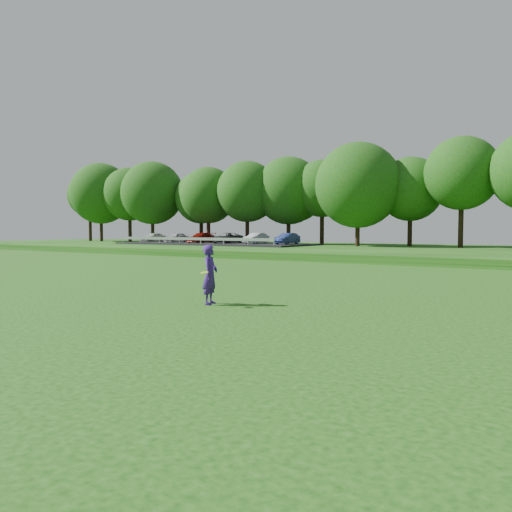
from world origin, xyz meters
The scene contains 6 objects.
ground centered at (0.00, 0.00, 0.00)m, with size 140.00×140.00×0.00m, color #13400C.
berm centered at (0.00, 34.00, 0.30)m, with size 130.00×30.00×0.60m, color #13400C.
walking_path centered at (0.00, 20.00, 0.02)m, with size 130.00×1.60×0.04m, color gray.
treeline centered at (0.00, 38.00, 8.10)m, with size 104.00×7.00×15.00m, color #184510, non-canonical shape.
parking_lot centered at (-24.04, 32.82, 1.06)m, with size 24.00×9.00×1.38m.
woman centered at (3.27, -0.84, 0.92)m, with size 0.65×1.01×1.85m.
Camera 1 is at (13.08, -12.75, 2.31)m, focal length 35.00 mm.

